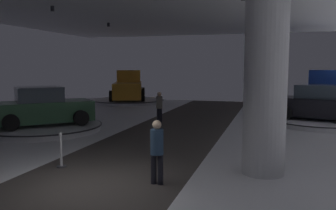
{
  "coord_description": "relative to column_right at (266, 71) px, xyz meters",
  "views": [
    {
      "loc": [
        4.15,
        -7.26,
        2.87
      ],
      "look_at": [
        0.34,
        5.68,
        1.4
      ],
      "focal_mm": 37.7,
      "sensor_mm": 36.0,
      "label": 1
    }
  ],
  "objects": [
    {
      "name": "ground",
      "position": [
        -3.99,
        -2.37,
        -2.77
      ],
      "size": [
        24.0,
        44.0,
        0.06
      ],
      "color": "silver"
    },
    {
      "name": "column_right",
      "position": [
        0.0,
        0.0,
        0.0
      ],
      "size": [
        1.13,
        1.13,
        5.5
      ],
      "color": "#ADADB2",
      "rests_on": "ground"
    },
    {
      "name": "display_platform_deep_left",
      "position": [
        -10.81,
        16.36,
        -2.6
      ],
      "size": [
        5.7,
        5.7,
        0.27
      ],
      "color": "#B7B7BC",
      "rests_on": "ground"
    },
    {
      "name": "pickup_truck_deep_left",
      "position": [
        -10.92,
        16.66,
        -1.55
      ],
      "size": [
        4.05,
        5.7,
        2.3
      ],
      "color": "#B77519",
      "rests_on": "display_platform_deep_left"
    },
    {
      "name": "display_platform_deep_right",
      "position": [
        3.29,
        15.08,
        -2.56
      ],
      "size": [
        5.68,
        5.68,
        0.34
      ],
      "color": "#B7B7BC",
      "rests_on": "ground"
    },
    {
      "name": "pickup_truck_deep_right",
      "position": [
        3.36,
        15.39,
        -1.48
      ],
      "size": [
        3.57,
        5.63,
        2.3
      ],
      "color": "navy",
      "rests_on": "display_platform_deep_right"
    },
    {
      "name": "display_platform_far_right",
      "position": [
        2.48,
        8.88,
        -2.59
      ],
      "size": [
        4.52,
        4.52,
        0.28
      ],
      "color": "silver",
      "rests_on": "ground"
    },
    {
      "name": "display_car_far_right",
      "position": [
        2.45,
        8.89,
        -1.71
      ],
      "size": [
        4.55,
        3.18,
        1.71
      ],
      "color": "black",
      "rests_on": "display_platform_far_right"
    },
    {
      "name": "display_platform_mid_left",
      "position": [
        -9.6,
        3.78,
        -2.6
      ],
      "size": [
        5.14,
        5.14,
        0.27
      ],
      "color": "#B7B7BC",
      "rests_on": "ground"
    },
    {
      "name": "display_car_mid_left",
      "position": [
        -9.62,
        3.75,
        -1.71
      ],
      "size": [
        4.25,
        4.24,
        1.71
      ],
      "color": "#2D5638",
      "rests_on": "display_platform_mid_left"
    },
    {
      "name": "visitor_walking_near",
      "position": [
        -5.31,
        7.37,
        -1.84
      ],
      "size": [
        0.32,
        0.32,
        1.59
      ],
      "color": "black",
      "rests_on": "ground"
    },
    {
      "name": "visitor_walking_far",
      "position": [
        -2.47,
        -1.67,
        -1.84
      ],
      "size": [
        0.32,
        0.32,
        1.59
      ],
      "color": "black",
      "rests_on": "ground"
    },
    {
      "name": "stanchion_a",
      "position": [
        -5.56,
        -1.04,
        -2.38
      ],
      "size": [
        0.28,
        0.28,
        1.01
      ],
      "color": "#333338",
      "rests_on": "ground"
    }
  ]
}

